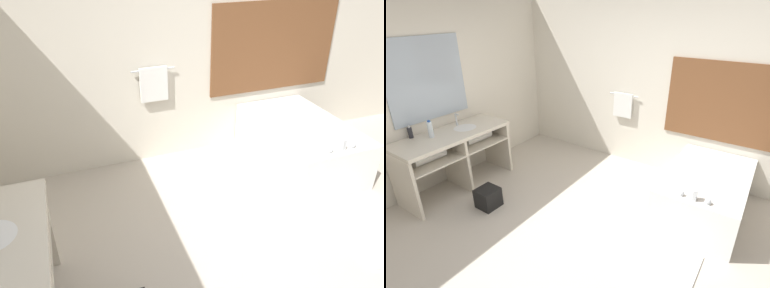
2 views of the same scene
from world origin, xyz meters
TOP-DOWN VIEW (x-y plane):
  - ground_plane at (0.00, 0.00)m, footprint 16.00×16.00m
  - wall_back_with_blinds at (0.04, 2.23)m, footprint 7.40×0.13m
  - bathtub at (1.27, 1.43)m, footprint 0.94×1.52m
  - bath_mat at (1.20, 0.17)m, footprint 0.59×0.83m

SIDE VIEW (x-z plane):
  - ground_plane at x=0.00m, z-range 0.00..0.00m
  - bath_mat at x=1.20m, z-range 0.00..0.02m
  - bathtub at x=1.27m, z-range -0.03..0.64m
  - wall_back_with_blinds at x=0.04m, z-range 0.00..2.70m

